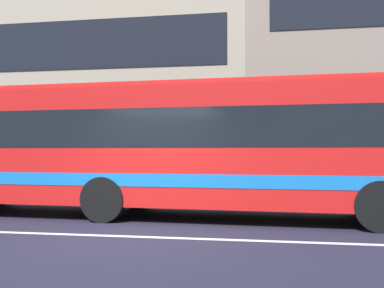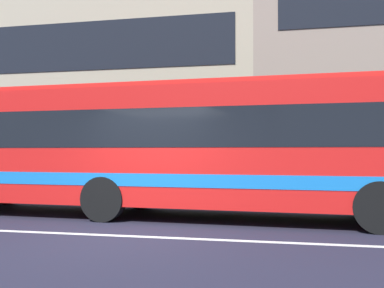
# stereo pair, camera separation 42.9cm
# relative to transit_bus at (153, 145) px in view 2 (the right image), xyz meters

# --- Properties ---
(ground_plane) EXTENTS (160.00, 160.00, 0.00)m
(ground_plane) POSITION_rel_transit_bus_xyz_m (0.31, -2.61, -1.72)
(ground_plane) COLOR #232233
(lane_centre_line) EXTENTS (60.00, 0.16, 0.01)m
(lane_centre_line) POSITION_rel_transit_bus_xyz_m (0.31, -2.61, -1.71)
(lane_centre_line) COLOR silver
(lane_centre_line) RESTS_ON ground_plane
(hedge_row_far) EXTENTS (13.55, 1.10, 0.89)m
(hedge_row_far) POSITION_rel_transit_bus_xyz_m (3.53, 3.99, -1.27)
(hedge_row_far) COLOR #29571B
(hedge_row_far) RESTS_ON ground_plane
(apartment_block_left) EXTENTS (18.30, 10.95, 10.71)m
(apartment_block_left) POSITION_rel_transit_bus_xyz_m (-7.33, 13.28, 3.64)
(apartment_block_left) COLOR tan
(apartment_block_left) RESTS_ON ground_plane
(transit_bus) EXTENTS (12.06, 3.05, 3.11)m
(transit_bus) POSITION_rel_transit_bus_xyz_m (0.00, 0.00, 0.00)
(transit_bus) COLOR red
(transit_bus) RESTS_ON ground_plane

